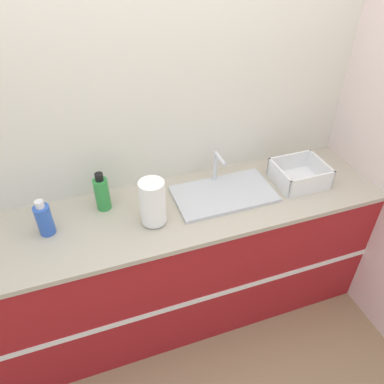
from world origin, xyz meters
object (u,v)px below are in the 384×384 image
sink (224,193)px  paper_towel_roll (153,203)px  dish_rack (299,176)px  bottle_green (102,193)px  bottle_blue (44,219)px

sink → paper_towel_roll: size_ratio=2.24×
sink → dish_rack: sink is taller
paper_towel_roll → bottle_green: bearing=138.7°
paper_towel_roll → bottle_blue: bearing=169.4°
dish_rack → bottle_green: 1.20m
paper_towel_roll → dish_rack: (0.95, 0.06, -0.09)m
sink → bottle_blue: size_ratio=2.80×
dish_rack → bottle_green: size_ratio=1.29×
bottle_blue → bottle_green: 0.33m
sink → bottle_blue: 1.01m
dish_rack → bottle_green: (-1.19, 0.15, 0.06)m
bottle_blue → dish_rack: bearing=-1.7°
dish_rack → paper_towel_roll: bearing=-176.4°
sink → dish_rack: size_ratio=1.94×
paper_towel_roll → dish_rack: bearing=3.6°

